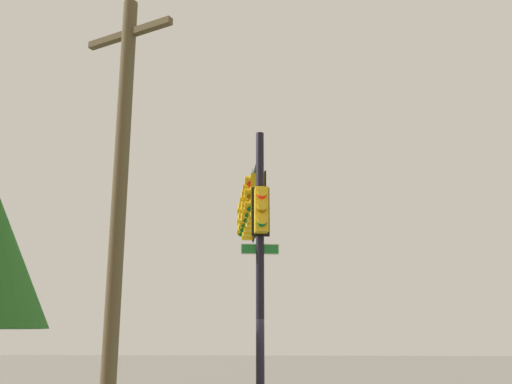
# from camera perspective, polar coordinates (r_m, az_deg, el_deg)

# --- Properties ---
(signal_pole_assembly) EXTENTS (5.61, 1.53, 7.17)m
(signal_pole_assembly) POSITION_cam_1_polar(r_m,az_deg,el_deg) (16.21, -0.30, -2.71)
(signal_pole_assembly) COLOR black
(signal_pole_assembly) RESTS_ON ground_plane
(utility_pole) EXTENTS (0.87, 1.68, 7.78)m
(utility_pole) POSITION_cam_1_polar(r_m,az_deg,el_deg) (9.53, -13.37, -1.67)
(utility_pole) COLOR brown
(utility_pole) RESTS_ON ground_plane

